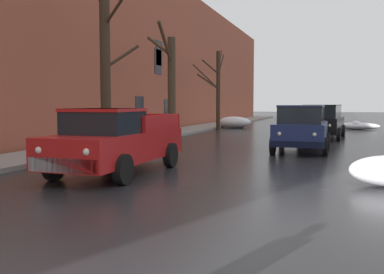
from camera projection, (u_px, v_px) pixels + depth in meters
left_sidewalk_slab at (140, 138)px, 23.21m from camera, size 2.53×80.00×0.14m
brick_townhouse_facade at (108, 39)px, 23.38m from camera, size 0.63×80.00×10.55m
snow_bank_near_corner_left at (152, 136)px, 21.08m from camera, size 2.05×0.91×0.75m
snow_bank_along_left_kerb at (357, 126)px, 32.23m from camera, size 3.18×0.97×0.64m
snow_bank_mid_block_left at (235, 122)px, 34.13m from camera, size 2.53×1.37×0.89m
bare_tree_second_along_sidewalk at (105, 58)px, 16.63m from camera, size 3.49×2.22×7.14m
bare_tree_mid_block at (171, 83)px, 23.21m from camera, size 1.90×3.44×5.89m
bare_tree_far_down_block at (217, 87)px, 32.09m from camera, size 1.65×3.21×5.89m
pickup_truck_red_approaching_near_lane at (115, 141)px, 11.93m from camera, size 2.11×5.15×1.76m
suv_darkblue_parked_kerbside_close at (302, 126)px, 17.55m from camera, size 2.06×4.44×1.82m
suv_black_parked_kerbside_mid at (323, 120)px, 24.04m from camera, size 2.38×4.82×1.82m
sedan_maroon_parked_far_down_block at (321, 121)px, 29.46m from camera, size 2.16×3.98×1.42m
fire_hydrant at (58, 152)px, 14.15m from camera, size 0.42×0.22×0.71m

